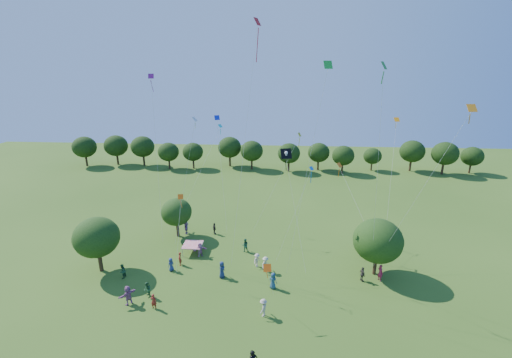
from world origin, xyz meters
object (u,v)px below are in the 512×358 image
object	(u,v)px
near_tree_north	(176,212)
tent_blue	(367,245)
pirate_kite	(287,156)
tent_red_stripe	(193,245)
red_high_kite	(253,69)
near_tree_west	(97,237)
near_tree_east	(378,241)

from	to	relation	value
near_tree_north	tent_blue	xyz separation A→B (m)	(23.57, -2.58, -2.38)
pirate_kite	near_tree_north	bearing A→B (deg)	162.12
tent_red_stripe	pirate_kite	distance (m)	15.49
tent_blue	red_high_kite	xyz separation A→B (m)	(-13.23, -3.72, 19.82)
near_tree_west	tent_blue	distance (m)	30.31
pirate_kite	red_high_kite	world-z (taller)	red_high_kite
pirate_kite	red_high_kite	bearing A→B (deg)	-151.38
near_tree_north	red_high_kite	distance (m)	21.23
pirate_kite	near_tree_east	bearing A→B (deg)	-15.50
near_tree_north	pirate_kite	world-z (taller)	pirate_kite
tent_red_stripe	pirate_kite	world-z (taller)	pirate_kite
near_tree_west	tent_red_stripe	world-z (taller)	near_tree_west
near_tree_north	near_tree_west	bearing A→B (deg)	-125.25
red_high_kite	near_tree_west	bearing A→B (deg)	-172.34
near_tree_north	red_high_kite	bearing A→B (deg)	-31.33
near_tree_north	near_tree_east	world-z (taller)	near_tree_east
tent_blue	near_tree_east	bearing A→B (deg)	-92.74
near_tree_north	red_high_kite	world-z (taller)	red_high_kite
tent_blue	near_tree_north	bearing A→B (deg)	173.75
near_tree_north	tent_blue	size ratio (longest dim) A/B	2.35
tent_red_stripe	pirate_kite	bearing A→B (deg)	-2.14
near_tree_west	near_tree_north	size ratio (longest dim) A/B	1.19
red_high_kite	near_tree_north	bearing A→B (deg)	148.67
near_tree_west	pirate_kite	bearing A→B (deg)	11.61
near_tree_east	pirate_kite	distance (m)	12.92
tent_red_stripe	near_tree_north	bearing A→B (deg)	126.42
near_tree_west	red_high_kite	xyz separation A→B (m)	(16.35, 2.20, 16.84)
near_tree_north	pirate_kite	bearing A→B (deg)	-17.88
near_tree_east	red_high_kite	bearing A→B (deg)	176.47
tent_blue	red_high_kite	distance (m)	24.11
tent_red_stripe	tent_blue	bearing A→B (deg)	4.04
pirate_kite	tent_red_stripe	bearing A→B (deg)	177.86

